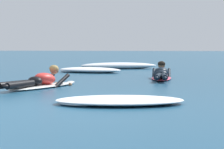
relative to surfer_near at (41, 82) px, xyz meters
name	(u,v)px	position (x,y,z in m)	size (l,w,h in m)	color
ground_plane	(107,71)	(0.47, 6.94, -0.14)	(120.00, 120.00, 0.00)	navy
surfer_near	(41,82)	(0.00, 0.00, 0.00)	(1.29, 2.57, 0.54)	white
surfer_far	(161,74)	(2.57, 2.93, 0.00)	(0.59, 2.60, 0.54)	#E54C66
whitewater_front	(119,66)	(0.70, 8.44, -0.02)	(3.15, 1.56, 0.26)	white
whitewater_mid_left	(90,70)	(0.02, 5.82, -0.05)	(2.38, 1.40, 0.19)	white
whitewater_mid_right	(120,100)	(2.07, -2.52, -0.08)	(2.23, 1.45, 0.12)	white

